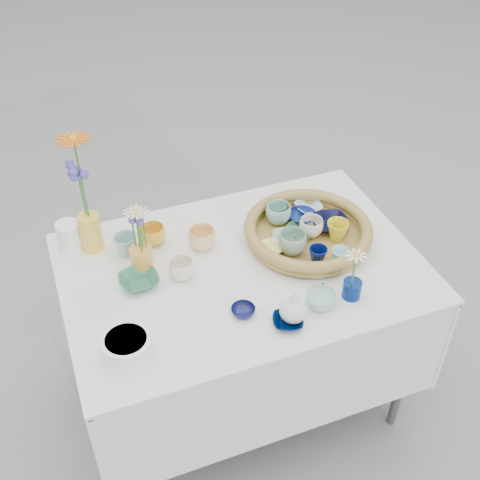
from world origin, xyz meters
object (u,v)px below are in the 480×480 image
object	(u,v)px
wicker_tray	(308,232)
tall_vase_yellow	(91,232)
display_table	(242,396)
bud_vase_seafoam	(321,295)

from	to	relation	value
wicker_tray	tall_vase_yellow	world-z (taller)	tall_vase_yellow
display_table	wicker_tray	world-z (taller)	wicker_tray
display_table	wicker_tray	bearing A→B (deg)	10.12
display_table	bud_vase_seafoam	world-z (taller)	bud_vase_seafoam
display_table	wicker_tray	size ratio (longest dim) A/B	2.66
display_table	wicker_tray	distance (m)	0.85
wicker_tray	bud_vase_seafoam	xyz separation A→B (m)	(-0.11, -0.32, 0.01)
display_table	bud_vase_seafoam	bearing A→B (deg)	-58.13
display_table	tall_vase_yellow	bearing A→B (deg)	148.80
display_table	bud_vase_seafoam	distance (m)	0.88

